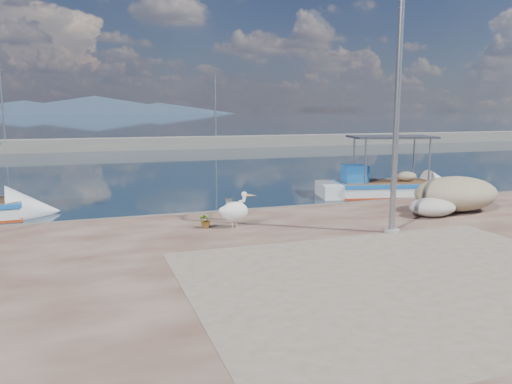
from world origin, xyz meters
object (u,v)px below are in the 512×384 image
object	(u,v)px
pelican	(235,211)
bollard_near	(229,208)
boat_right	(388,190)
lamp_post	(396,113)

from	to	relation	value
pelican	bollard_near	bearing A→B (deg)	88.10
boat_right	lamp_post	bearing A→B (deg)	-110.28
boat_right	lamp_post	xyz separation A→B (m)	(-5.11, -7.81, 3.55)
pelican	bollard_near	distance (m)	1.04
boat_right	lamp_post	distance (m)	9.99
bollard_near	lamp_post	bearing A→B (deg)	-38.01
pelican	lamp_post	bearing A→B (deg)	-22.73
boat_right	lamp_post	world-z (taller)	lamp_post
boat_right	bollard_near	size ratio (longest dim) A/B	10.10
boat_right	pelican	bearing A→B (deg)	-134.40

